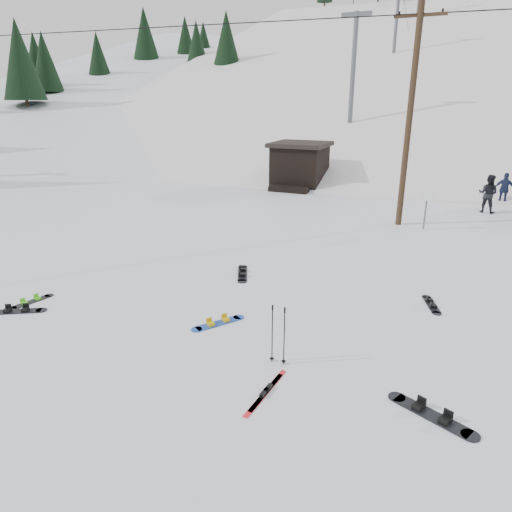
% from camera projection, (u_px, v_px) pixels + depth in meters
% --- Properties ---
extents(ground, '(200.00, 200.00, 0.00)m').
position_uv_depth(ground, '(204.00, 383.00, 9.10)').
color(ground, white).
rests_on(ground, ground).
extents(ski_slope, '(60.00, 85.24, 65.97)m').
position_uv_depth(ski_slope, '(413.00, 235.00, 60.64)').
color(ski_slope, white).
rests_on(ski_slope, ground).
extents(ridge_left, '(47.54, 95.03, 58.38)m').
position_uv_depth(ridge_left, '(157.00, 213.00, 67.85)').
color(ridge_left, white).
rests_on(ridge_left, ground).
extents(treeline_left, '(20.00, 64.00, 10.00)m').
position_uv_depth(treeline_left, '(126.00, 143.00, 56.55)').
color(treeline_left, black).
rests_on(treeline_left, ground).
extents(treeline_crest, '(50.00, 6.00, 10.00)m').
position_uv_depth(treeline_crest, '(438.00, 128.00, 83.50)').
color(treeline_crest, black).
rests_on(treeline_crest, ski_slope).
extents(utility_pole, '(2.00, 0.26, 9.00)m').
position_uv_depth(utility_pole, '(410.00, 115.00, 18.91)').
color(utility_pole, '#3A2819').
rests_on(utility_pole, ground).
extents(trail_sign, '(0.50, 0.09, 1.85)m').
position_uv_depth(trail_sign, '(427.00, 200.00, 19.25)').
color(trail_sign, '#595B60').
rests_on(trail_sign, ground).
extents(lift_hut, '(3.40, 4.10, 2.75)m').
position_uv_depth(lift_hut, '(300.00, 165.00, 28.65)').
color(lift_hut, black).
rests_on(lift_hut, ground).
extents(lift_tower_near, '(2.20, 0.36, 8.00)m').
position_uv_depth(lift_tower_near, '(354.00, 62.00, 33.97)').
color(lift_tower_near, '#595B60').
rests_on(lift_tower_near, ski_slope).
extents(lift_tower_mid, '(2.20, 0.36, 8.00)m').
position_uv_depth(lift_tower_mid, '(398.00, 9.00, 49.13)').
color(lift_tower_mid, '#595B60').
rests_on(lift_tower_mid, ski_slope).
extents(hero_snowboard, '(0.94, 1.27, 0.10)m').
position_uv_depth(hero_snowboard, '(218.00, 323.00, 11.47)').
color(hero_snowboard, blue).
rests_on(hero_snowboard, ground).
extents(hero_skis, '(0.22, 1.66, 0.09)m').
position_uv_depth(hero_skis, '(266.00, 392.00, 8.79)').
color(hero_skis, red).
rests_on(hero_skis, ground).
extents(ski_poles, '(0.37, 0.10, 1.33)m').
position_uv_depth(ski_poles, '(278.00, 334.00, 9.58)').
color(ski_poles, black).
rests_on(ski_poles, ground).
extents(board_scatter_a, '(1.37, 0.91, 0.11)m').
position_uv_depth(board_scatter_a, '(17.00, 311.00, 12.10)').
color(board_scatter_a, black).
rests_on(board_scatter_a, ground).
extents(board_scatter_b, '(0.83, 1.46, 0.11)m').
position_uv_depth(board_scatter_b, '(242.00, 273.00, 14.68)').
color(board_scatter_b, black).
rests_on(board_scatter_b, ground).
extents(board_scatter_c, '(0.48, 1.27, 0.09)m').
position_uv_depth(board_scatter_c, '(31.00, 301.00, 12.67)').
color(board_scatter_c, black).
rests_on(board_scatter_c, ground).
extents(board_scatter_d, '(1.60, 0.89, 0.12)m').
position_uv_depth(board_scatter_d, '(431.00, 415.00, 8.15)').
color(board_scatter_d, black).
rests_on(board_scatter_d, ground).
extents(board_scatter_f, '(0.58, 1.25, 0.09)m').
position_uv_depth(board_scatter_f, '(431.00, 304.00, 12.49)').
color(board_scatter_f, black).
rests_on(board_scatter_f, ground).
extents(skier_dark, '(1.07, 0.93, 1.86)m').
position_uv_depth(skier_dark, '(488.00, 194.00, 22.26)').
color(skier_dark, black).
rests_on(skier_dark, ground).
extents(skier_navy, '(1.05, 0.53, 1.72)m').
position_uv_depth(skier_navy, '(505.00, 189.00, 23.67)').
color(skier_navy, '#1C2546').
rests_on(skier_navy, ground).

